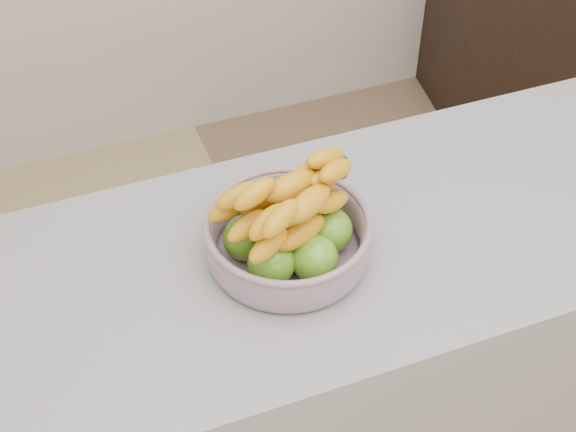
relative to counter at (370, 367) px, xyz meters
The scene contains 2 objects.
counter is the anchor object (origin of this frame).
fruit_bowl 0.55m from the counter, behind, with size 0.30×0.30×0.19m.
Camera 1 is at (-0.56, -0.56, 1.98)m, focal length 50.00 mm.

